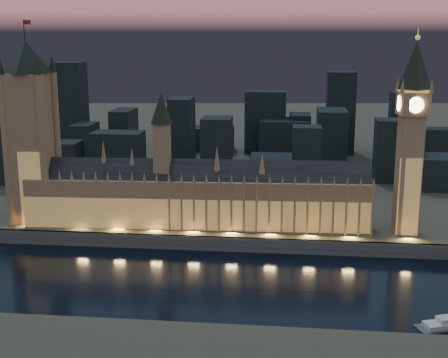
# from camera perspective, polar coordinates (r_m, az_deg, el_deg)

# --- Properties ---
(ground_plane) EXTENTS (2000.00, 2000.00, 0.00)m
(ground_plane) POSITION_cam_1_polar(r_m,az_deg,el_deg) (313.59, -2.03, -9.07)
(ground_plane) COLOR black
(ground_plane) RESTS_ON ground
(north_bank) EXTENTS (2000.00, 960.00, 8.00)m
(north_bank) POSITION_cam_1_polar(r_m,az_deg,el_deg) (816.21, 3.21, 5.15)
(north_bank) COLOR #424537
(north_bank) RESTS_ON ground
(embankment_wall) EXTENTS (2000.00, 2.50, 8.00)m
(embankment_wall) POSITION_cam_1_polar(r_m,az_deg,el_deg) (350.16, -1.07, -5.93)
(embankment_wall) COLOR #4C404B
(embankment_wall) RESTS_ON ground
(palace_of_westminster) EXTENTS (202.00, 28.59, 78.00)m
(palace_of_westminster) POSITION_cam_1_polar(r_m,az_deg,el_deg) (365.01, -2.66, -1.47)
(palace_of_westminster) COLOR #9E6F59
(palace_of_westminster) RESTS_ON north_bank
(victoria_tower) EXTENTS (31.68, 31.68, 118.19)m
(victoria_tower) POSITION_cam_1_polar(r_m,az_deg,el_deg) (384.30, -17.25, 4.82)
(victoria_tower) COLOR #9E6F59
(victoria_tower) RESTS_ON north_bank
(elizabeth_tower) EXTENTS (18.00, 18.00, 113.41)m
(elizabeth_tower) POSITION_cam_1_polar(r_m,az_deg,el_deg) (358.19, 16.80, 5.03)
(elizabeth_tower) COLOR #9E6F59
(elizabeth_tower) RESTS_ON north_bank
(city_backdrop) EXTENTS (460.67, 215.63, 83.21)m
(city_backdrop) POSITION_cam_1_polar(r_m,az_deg,el_deg) (541.64, 5.27, 3.90)
(city_backdrop) COLOR black
(city_backdrop) RESTS_ON north_bank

